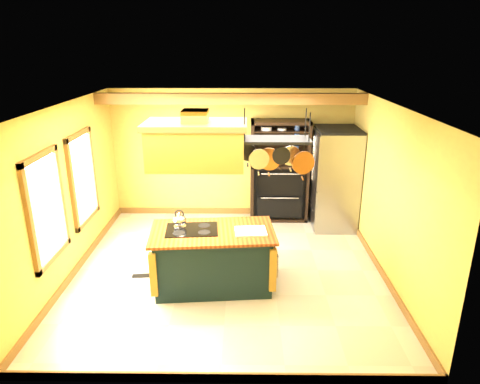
{
  "coord_description": "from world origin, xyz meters",
  "views": [
    {
      "loc": [
        0.27,
        -6.27,
        3.55
      ],
      "look_at": [
        0.19,
        0.3,
        1.26
      ],
      "focal_mm": 32.0,
      "sensor_mm": 36.0,
      "label": 1
    }
  ],
  "objects_px": {
    "kitchen_island": "(213,258)",
    "pot_rack": "(276,149)",
    "hutch": "(279,181)",
    "refrigerator": "(334,180)",
    "range_hood": "(196,143)"
  },
  "relations": [
    {
      "from": "range_hood",
      "to": "hutch",
      "type": "relative_size",
      "value": 0.67
    },
    {
      "from": "kitchen_island",
      "to": "refrigerator",
      "type": "xyz_separation_m",
      "value": [
        2.27,
        2.37,
        0.49
      ]
    },
    {
      "from": "range_hood",
      "to": "pot_rack",
      "type": "xyz_separation_m",
      "value": [
        1.11,
        0.0,
        -0.07
      ]
    },
    {
      "from": "refrigerator",
      "to": "pot_rack",
      "type": "bearing_deg",
      "value": -119.76
    },
    {
      "from": "kitchen_island",
      "to": "range_hood",
      "type": "height_order",
      "value": "range_hood"
    },
    {
      "from": "pot_rack",
      "to": "hutch",
      "type": "bearing_deg",
      "value": 84.14
    },
    {
      "from": "hutch",
      "to": "kitchen_island",
      "type": "bearing_deg",
      "value": -113.59
    },
    {
      "from": "kitchen_island",
      "to": "pot_rack",
      "type": "distance_m",
      "value": 1.93
    },
    {
      "from": "refrigerator",
      "to": "kitchen_island",
      "type": "bearing_deg",
      "value": -133.78
    },
    {
      "from": "kitchen_island",
      "to": "hutch",
      "type": "bearing_deg",
      "value": 61.43
    },
    {
      "from": "pot_rack",
      "to": "refrigerator",
      "type": "distance_m",
      "value": 2.98
    },
    {
      "from": "kitchen_island",
      "to": "hutch",
      "type": "relative_size",
      "value": 0.91
    },
    {
      "from": "refrigerator",
      "to": "range_hood",
      "type": "bearing_deg",
      "value": -136.17
    },
    {
      "from": "hutch",
      "to": "refrigerator",
      "type": "bearing_deg",
      "value": -19.13
    },
    {
      "from": "range_hood",
      "to": "refrigerator",
      "type": "relative_size",
      "value": 0.71
    }
  ]
}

